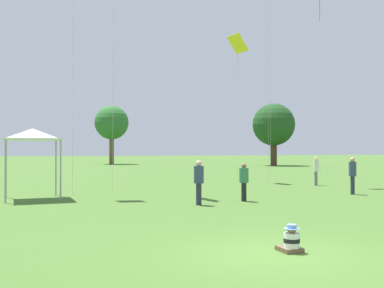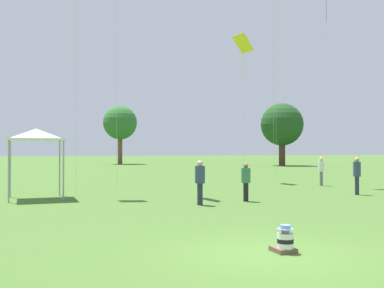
# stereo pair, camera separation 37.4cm
# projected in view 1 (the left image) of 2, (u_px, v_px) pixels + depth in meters

# --- Properties ---
(ground_plane) EXTENTS (300.00, 300.00, 0.00)m
(ground_plane) POSITION_uv_depth(u_px,v_px,m) (274.00, 254.00, 9.44)
(ground_plane) COLOR #426628
(seated_toddler) EXTENTS (0.45, 0.55, 0.61)m
(seated_toddler) POSITION_uv_depth(u_px,v_px,m) (291.00, 241.00, 9.61)
(seated_toddler) COLOR brown
(seated_toddler) RESTS_ON ground
(person_standing_0) EXTENTS (0.36, 0.36, 1.74)m
(person_standing_0) POSITION_uv_depth(u_px,v_px,m) (316.00, 168.00, 27.46)
(person_standing_0) COLOR slate
(person_standing_0) RESTS_ON ground
(person_standing_1) EXTENTS (0.50, 0.50, 1.61)m
(person_standing_1) POSITION_uv_depth(u_px,v_px,m) (244.00, 179.00, 19.07)
(person_standing_1) COLOR black
(person_standing_1) RESTS_ON ground
(person_standing_2) EXTENTS (0.44, 0.44, 1.77)m
(person_standing_2) POSITION_uv_depth(u_px,v_px,m) (199.00, 179.00, 17.77)
(person_standing_2) COLOR #282D42
(person_standing_2) RESTS_ON ground
(person_standing_3) EXTENTS (0.42, 0.42, 1.82)m
(person_standing_3) POSITION_uv_depth(u_px,v_px,m) (353.00, 172.00, 21.98)
(person_standing_3) COLOR #282D42
(person_standing_3) RESTS_ON ground
(canopy_tent) EXTENTS (2.66, 2.66, 3.13)m
(canopy_tent) POSITION_uv_depth(u_px,v_px,m) (33.00, 135.00, 19.85)
(canopy_tent) COLOR white
(canopy_tent) RESTS_ON ground
(kite_7) EXTENTS (1.20, 1.56, 10.05)m
(kite_7) POSITION_uv_depth(u_px,v_px,m) (238.00, 46.00, 30.87)
(kite_7) COLOR yellow
(kite_7) RESTS_ON ground
(distant_tree_0) EXTENTS (5.12, 5.12, 8.85)m
(distant_tree_0) POSITION_uv_depth(u_px,v_px,m) (112.00, 123.00, 67.71)
(distant_tree_0) COLOR brown
(distant_tree_0) RESTS_ON ground
(distant_tree_1) EXTENTS (5.80, 5.80, 8.54)m
(distant_tree_1) POSITION_uv_depth(u_px,v_px,m) (274.00, 125.00, 61.56)
(distant_tree_1) COLOR #473323
(distant_tree_1) RESTS_ON ground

